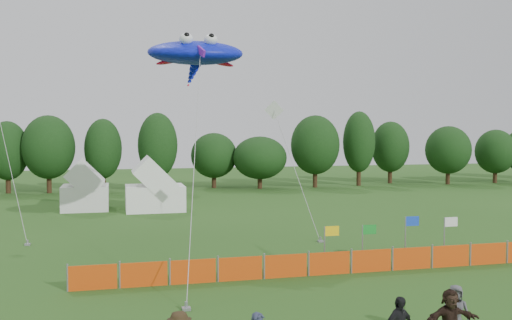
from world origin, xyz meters
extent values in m
cylinder|color=#382314|center=(-15.73, 46.21, 1.19)|extent=(0.50, 0.50, 2.38)
ellipsoid|color=black|center=(-15.73, 46.21, 4.30)|extent=(4.09, 4.09, 5.35)
cylinder|color=#382314|center=(-11.75, 45.39, 1.29)|extent=(0.50, 0.50, 2.57)
ellipsoid|color=black|center=(-11.75, 45.39, 4.64)|extent=(5.20, 5.20, 5.79)
cylinder|color=#382314|center=(-6.44, 45.32, 1.23)|extent=(0.50, 0.50, 2.46)
ellipsoid|color=black|center=(-6.44, 45.32, 4.45)|extent=(3.78, 3.78, 5.55)
cylinder|color=#382314|center=(-0.99, 43.92, 1.33)|extent=(0.50, 0.50, 2.66)
ellipsoid|color=black|center=(-0.99, 43.92, 4.81)|extent=(4.05, 4.05, 5.99)
cylinder|color=#382314|center=(5.28, 46.53, 0.99)|extent=(0.50, 0.50, 1.98)
ellipsoid|color=black|center=(5.28, 46.53, 3.58)|extent=(5.06, 5.06, 4.46)
cylinder|color=#382314|center=(9.99, 44.56, 0.93)|extent=(0.50, 0.50, 1.86)
ellipsoid|color=black|center=(9.99, 44.56, 3.35)|extent=(5.86, 5.86, 4.18)
cylinder|color=#382314|center=(16.28, 44.38, 1.31)|extent=(0.50, 0.50, 2.62)
ellipsoid|color=black|center=(16.28, 44.38, 4.73)|extent=(5.41, 5.41, 5.89)
cylinder|color=#382314|center=(21.78, 44.99, 1.39)|extent=(0.50, 0.50, 2.78)
ellipsoid|color=black|center=(21.78, 44.99, 5.02)|extent=(3.67, 3.67, 6.26)
cylinder|color=#382314|center=(26.67, 46.88, 1.21)|extent=(0.50, 0.50, 2.42)
ellipsoid|color=black|center=(26.67, 46.88, 4.36)|extent=(4.46, 4.46, 5.44)
cylinder|color=#382314|center=(32.69, 44.13, 1.12)|extent=(0.50, 0.50, 2.24)
ellipsoid|color=black|center=(32.69, 44.13, 4.04)|extent=(5.26, 5.26, 5.03)
cylinder|color=#382314|center=(39.09, 44.15, 1.05)|extent=(0.50, 0.50, 2.10)
ellipsoid|color=black|center=(39.09, 44.15, 3.80)|extent=(4.74, 4.74, 4.73)
cube|color=silver|center=(-7.59, 31.89, 0.98)|extent=(3.58, 3.58, 1.97)
cube|color=white|center=(-2.24, 30.19, 0.99)|extent=(4.52, 3.61, 1.99)
cube|color=#D0420B|center=(-6.18, 8.03, 0.50)|extent=(1.90, 0.06, 1.00)
cube|color=#D0420B|center=(-4.18, 8.03, 0.50)|extent=(1.90, 0.06, 1.00)
cube|color=#D0420B|center=(-2.18, 8.03, 0.50)|extent=(1.90, 0.06, 1.00)
cube|color=#D0420B|center=(-0.18, 8.03, 0.50)|extent=(1.90, 0.06, 1.00)
cube|color=#D0420B|center=(1.82, 8.03, 0.50)|extent=(1.90, 0.06, 1.00)
cube|color=#D0420B|center=(3.82, 8.03, 0.50)|extent=(1.90, 0.06, 1.00)
cube|color=#D0420B|center=(5.82, 8.03, 0.50)|extent=(1.90, 0.06, 1.00)
cube|color=#D0420B|center=(7.82, 8.03, 0.50)|extent=(1.90, 0.06, 1.00)
cube|color=#D0420B|center=(9.82, 8.03, 0.50)|extent=(1.90, 0.06, 1.00)
cube|color=#D0420B|center=(11.82, 8.03, 0.50)|extent=(1.90, 0.06, 1.00)
cylinder|color=gray|center=(4.00, 9.09, 0.98)|extent=(0.06, 0.06, 1.95)
cube|color=yellow|center=(4.35, 9.09, 1.73)|extent=(0.70, 0.02, 0.45)
cylinder|color=gray|center=(6.00, 9.38, 0.94)|extent=(0.06, 0.06, 1.89)
cube|color=#148C26|center=(6.35, 9.38, 1.66)|extent=(0.70, 0.02, 0.45)
cylinder|color=gray|center=(8.00, 8.97, 1.14)|extent=(0.06, 0.06, 2.27)
cube|color=blue|center=(8.35, 8.97, 2.05)|extent=(0.70, 0.02, 0.45)
cylinder|color=gray|center=(10.00, 8.86, 1.09)|extent=(0.06, 0.06, 2.18)
cube|color=white|center=(10.35, 8.86, 1.95)|extent=(0.70, 0.02, 0.45)
imported|color=#48474C|center=(4.68, -0.20, 0.84)|extent=(0.97, 0.85, 1.68)
imported|color=black|center=(4.06, -0.88, 0.89)|extent=(1.66, 0.55, 1.78)
ellipsoid|color=#101EEA|center=(-0.85, 16.47, 10.62)|extent=(5.58, 4.42, 1.85)
sphere|color=white|center=(-1.51, 15.33, 11.19)|extent=(0.74, 0.74, 0.74)
sphere|color=white|center=(-0.19, 15.33, 11.19)|extent=(0.74, 0.74, 0.74)
ellipsoid|color=red|center=(-2.26, 16.65, 10.13)|extent=(1.55, 0.68, 0.24)
ellipsoid|color=red|center=(0.56, 16.65, 10.13)|extent=(1.55, 0.68, 0.24)
cube|color=purple|center=(-0.85, 14.45, 10.44)|extent=(0.37, 0.96, 0.70)
cylinder|color=#A5A5A5|center=(-1.87, 9.66, 5.16)|extent=(2.07, 10.16, 10.34)
cube|color=gray|center=(-2.88, 4.60, 0.05)|extent=(0.30, 0.30, 0.10)
cube|color=white|center=(4.19, 18.33, 7.57)|extent=(1.18, 0.33, 1.18)
cylinder|color=#A5A5A5|center=(5.10, 16.67, 3.78)|extent=(1.85, 3.37, 7.58)
cube|color=gray|center=(6.00, 15.00, 0.05)|extent=(0.30, 0.30, 0.10)
cube|color=gray|center=(-10.00, 18.00, 0.05)|extent=(0.30, 0.30, 0.10)
camera|label=1|loc=(-5.26, -15.19, 6.34)|focal=40.00mm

